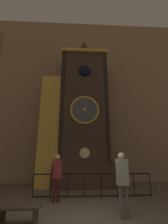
{
  "coord_description": "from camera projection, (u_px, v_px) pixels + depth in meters",
  "views": [
    {
      "loc": [
        -0.31,
        -4.23,
        1.8
      ],
      "look_at": [
        0.17,
        4.9,
        4.32
      ],
      "focal_mm": 24.0,
      "sensor_mm": 36.0,
      "label": 1
    }
  ],
  "objects": [
    {
      "name": "visitor_bench",
      "position": [
        19.0,
        212.0,
        3.96
      ],
      "size": [
        1.1,
        0.4,
        0.44
      ],
      "color": "#423328",
      "rests_on": "ground_plane"
    },
    {
      "name": "clock_tower",
      "position": [
        78.0,
        115.0,
        9.38
      ],
      "size": [
        4.37,
        1.83,
        9.81
      ],
      "color": "#423328",
      "rests_on": "ground_plane"
    },
    {
      "name": "railing_fence",
      "position": [
        93.0,
        184.0,
        6.44
      ],
      "size": [
        5.1,
        0.05,
        0.95
      ],
      "color": "black",
      "rests_on": "ground_plane"
    },
    {
      "name": "visitor_near",
      "position": [
        57.0,
        173.0,
        5.93
      ],
      "size": [
        0.39,
        0.32,
        1.75
      ],
      "rotation": [
        0.0,
        0.0,
        0.33
      ],
      "color": "#461518",
      "rests_on": "ground_plane"
    },
    {
      "name": "stanchion_post",
      "position": [
        159.0,
        186.0,
        6.78
      ],
      "size": [
        0.28,
        0.28,
        1.06
      ],
      "color": "gray",
      "rests_on": "ground_plane"
    },
    {
      "name": "cathedral_back_wall",
      "position": [
        80.0,
        92.0,
        11.1
      ],
      "size": [
        24.0,
        0.32,
        12.31
      ],
      "color": "#997A5B",
      "rests_on": "ground_plane"
    },
    {
      "name": "visitor_far",
      "position": [
        122.0,
        177.0,
        4.56
      ],
      "size": [
        0.34,
        0.22,
        1.82
      ],
      "rotation": [
        0.0,
        0.0,
        0.01
      ],
      "color": "#58554F",
      "rests_on": "ground_plane"
    }
  ]
}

